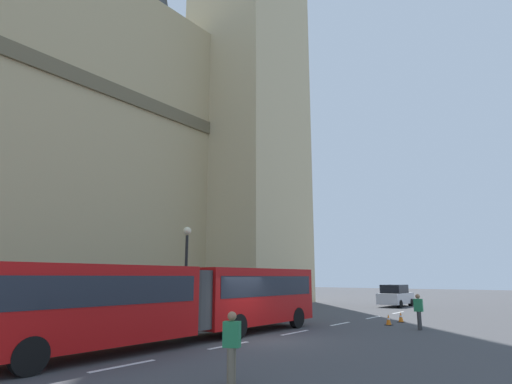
{
  "coord_description": "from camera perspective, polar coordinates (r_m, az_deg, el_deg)",
  "views": [
    {
      "loc": [
        -14.15,
        -10.79,
        2.51
      ],
      "look_at": [
        5.58,
        4.39,
        7.6
      ],
      "focal_mm": 29.23,
      "sensor_mm": 36.0,
      "label": 1
    }
  ],
  "objects": [
    {
      "name": "traffic_cone_west",
      "position": [
        24.18,
        17.68,
        -16.31
      ],
      "size": [
        0.36,
        0.36,
        0.58
      ],
      "color": "black",
      "rests_on": "ground_plane"
    },
    {
      "name": "traffic_cone_middle",
      "position": [
        25.96,
        19.21,
        -15.86
      ],
      "size": [
        0.36,
        0.36,
        0.58
      ],
      "color": "black",
      "rests_on": "ground_plane"
    },
    {
      "name": "pedestrian_by_kerb",
      "position": [
        22.49,
        21.37,
        -14.86
      ],
      "size": [
        0.36,
        0.42,
        1.69
      ],
      "color": "#333333",
      "rests_on": "ground_plane"
    },
    {
      "name": "articulated_bus",
      "position": [
        17.5,
        -9.68,
        -13.9
      ],
      "size": [
        15.91,
        2.54,
        2.9
      ],
      "color": "#B20F0F",
      "rests_on": "ground_plane"
    },
    {
      "name": "lane_centre_marking",
      "position": [
        18.37,
        1.29,
        -19.39
      ],
      "size": [
        34.4,
        0.16,
        0.01
      ],
      "color": "silver",
      "rests_on": "ground_plane"
    },
    {
      "name": "ground_plane",
      "position": [
        17.97,
        0.27,
        -19.58
      ],
      "size": [
        160.0,
        160.0,
        0.0
      ],
      "primitive_type": "plane",
      "color": "#424244"
    },
    {
      "name": "sedan_lead",
      "position": [
        39.09,
        18.55,
        -13.31
      ],
      "size": [
        4.4,
        1.86,
        1.85
      ],
      "color": "#B7B7BC",
      "rests_on": "ground_plane"
    },
    {
      "name": "pedestrian_near_cones",
      "position": [
        10.63,
        -3.34,
        -20.18
      ],
      "size": [
        0.38,
        0.46,
        1.69
      ],
      "color": "#726651",
      "rests_on": "ground_plane"
    },
    {
      "name": "street_lamp",
      "position": [
        23.65,
        -9.55,
        -10.07
      ],
      "size": [
        0.44,
        0.44,
        5.27
      ],
      "color": "black",
      "rests_on": "ground_plane"
    }
  ]
}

